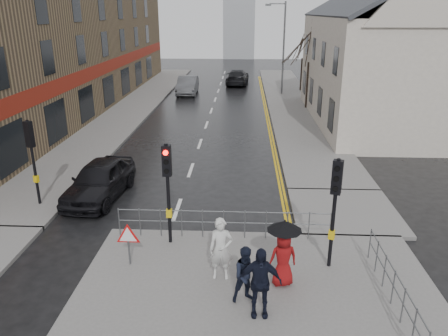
# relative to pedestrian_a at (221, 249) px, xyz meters

# --- Properties ---
(ground) EXTENTS (120.00, 120.00, 0.00)m
(ground) POSITION_rel_pedestrian_a_xyz_m (-1.99, 1.76, -1.06)
(ground) COLOR black
(ground) RESTS_ON ground
(near_pavement) EXTENTS (10.00, 9.00, 0.14)m
(near_pavement) POSITION_rel_pedestrian_a_xyz_m (1.01, -1.74, -0.99)
(near_pavement) COLOR #605E5B
(near_pavement) RESTS_ON ground
(left_pavement) EXTENTS (4.00, 44.00, 0.14)m
(left_pavement) POSITION_rel_pedestrian_a_xyz_m (-8.49, 24.76, -0.99)
(left_pavement) COLOR #605E5B
(left_pavement) RESTS_ON ground
(right_pavement) EXTENTS (4.00, 40.00, 0.14)m
(right_pavement) POSITION_rel_pedestrian_a_xyz_m (4.51, 26.76, -0.99)
(right_pavement) COLOR #605E5B
(right_pavement) RESTS_ON ground
(pavement_bridge_right) EXTENTS (4.00, 4.20, 0.14)m
(pavement_bridge_right) POSITION_rel_pedestrian_a_xyz_m (4.51, 4.76, -0.99)
(pavement_bridge_right) COLOR #605E5B
(pavement_bridge_right) RESTS_ON ground
(building_left_terrace) EXTENTS (8.00, 42.00, 10.00)m
(building_left_terrace) POSITION_rel_pedestrian_a_xyz_m (-13.99, 23.76, 3.94)
(building_left_terrace) COLOR brown
(building_left_terrace) RESTS_ON ground
(building_right_cream) EXTENTS (9.00, 16.40, 10.10)m
(building_right_cream) POSITION_rel_pedestrian_a_xyz_m (10.01, 19.76, 3.72)
(building_right_cream) COLOR beige
(building_right_cream) RESTS_ON ground
(church_tower) EXTENTS (5.00, 5.00, 18.00)m
(church_tower) POSITION_rel_pedestrian_a_xyz_m (-0.49, 63.76, 7.94)
(church_tower) COLOR #989BA0
(church_tower) RESTS_ON ground
(traffic_signal_near_left) EXTENTS (0.28, 0.27, 3.40)m
(traffic_signal_near_left) POSITION_rel_pedestrian_a_xyz_m (-1.79, 1.96, 1.39)
(traffic_signal_near_left) COLOR black
(traffic_signal_near_left) RESTS_ON near_pavement
(traffic_signal_near_right) EXTENTS (0.34, 0.33, 3.40)m
(traffic_signal_near_right) POSITION_rel_pedestrian_a_xyz_m (3.21, 0.76, 1.39)
(traffic_signal_near_right) COLOR black
(traffic_signal_near_right) RESTS_ON near_pavement
(traffic_signal_far_left) EXTENTS (0.34, 0.33, 3.40)m
(traffic_signal_far_left) POSITION_rel_pedestrian_a_xyz_m (-7.49, 4.77, 1.39)
(traffic_signal_far_left) COLOR black
(traffic_signal_far_left) RESTS_ON left_pavement
(guard_railing_front) EXTENTS (7.14, 0.04, 1.00)m
(guard_railing_front) POSITION_rel_pedestrian_a_xyz_m (-0.04, 2.36, -0.21)
(guard_railing_front) COLOR #595B5E
(guard_railing_front) RESTS_ON near_pavement
(guard_railing_side) EXTENTS (0.04, 4.54, 1.00)m
(guard_railing_side) POSITION_rel_pedestrian_a_xyz_m (4.51, -0.99, -0.22)
(guard_railing_side) COLOR #595B5E
(guard_railing_side) RESTS_ON near_pavement
(warning_sign) EXTENTS (0.80, 0.07, 1.35)m
(warning_sign) POSITION_rel_pedestrian_a_xyz_m (-2.79, 0.56, -0.02)
(warning_sign) COLOR #595B5E
(warning_sign) RESTS_ON near_pavement
(street_lamp) EXTENTS (1.83, 0.25, 8.00)m
(street_lamp) POSITION_rel_pedestrian_a_xyz_m (3.83, 29.76, 3.64)
(street_lamp) COLOR #595B5E
(street_lamp) RESTS_ON right_pavement
(tree_near) EXTENTS (2.40, 2.40, 6.58)m
(tree_near) POSITION_rel_pedestrian_a_xyz_m (5.51, 23.76, 4.07)
(tree_near) COLOR black
(tree_near) RESTS_ON right_pavement
(tree_far) EXTENTS (2.40, 2.40, 5.64)m
(tree_far) POSITION_rel_pedestrian_a_xyz_m (6.01, 31.76, 3.36)
(tree_far) COLOR black
(tree_far) RESTS_ON right_pavement
(pedestrian_a) EXTENTS (0.69, 0.47, 1.85)m
(pedestrian_a) POSITION_rel_pedestrian_a_xyz_m (0.00, 0.00, 0.00)
(pedestrian_a) COLOR silver
(pedestrian_a) RESTS_ON near_pavement
(pedestrian_b) EXTENTS (0.91, 0.80, 1.57)m
(pedestrian_b) POSITION_rel_pedestrian_a_xyz_m (0.73, -1.02, -0.14)
(pedestrian_b) COLOR black
(pedestrian_b) RESTS_ON near_pavement
(pedestrian_with_umbrella) EXTENTS (0.96, 0.96, 1.97)m
(pedestrian_with_umbrella) POSITION_rel_pedestrian_a_xyz_m (1.72, -0.24, 0.17)
(pedestrian_with_umbrella) COLOR maroon
(pedestrian_with_umbrella) RESTS_ON near_pavement
(pedestrian_d) EXTENTS (1.10, 0.47, 1.88)m
(pedestrian_d) POSITION_rel_pedestrian_a_xyz_m (1.03, -1.57, 0.01)
(pedestrian_d) COLOR black
(pedestrian_d) RESTS_ON near_pavement
(car_parked) EXTENTS (2.28, 4.75, 1.56)m
(car_parked) POSITION_rel_pedestrian_a_xyz_m (-5.34, 5.76, -0.28)
(car_parked) COLOR black
(car_parked) RESTS_ON ground
(car_mid) EXTENTS (1.80, 4.96, 1.63)m
(car_mid) POSITION_rel_pedestrian_a_xyz_m (-4.74, 29.90, -0.25)
(car_mid) COLOR #494A4E
(car_mid) RESTS_ON ground
(car_far) EXTENTS (2.47, 5.52, 1.57)m
(car_far) POSITION_rel_pedestrian_a_xyz_m (-0.19, 35.64, -0.28)
(car_far) COLOR black
(car_far) RESTS_ON ground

